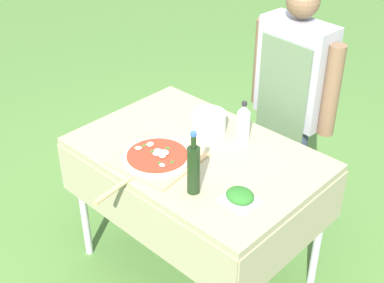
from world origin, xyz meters
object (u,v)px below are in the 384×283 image
at_px(pizza_on_peel, 156,158).
at_px(herb_container, 240,196).
at_px(person_cook, 292,96).
at_px(water_bottle, 243,123).
at_px(prep_table, 197,166).
at_px(oil_bottle, 194,169).
at_px(mixing_tub, 209,123).

bearing_deg(pizza_on_peel, herb_container, -2.50).
relative_size(person_cook, water_bottle, 6.70).
relative_size(person_cook, herb_container, 9.43).
height_order(prep_table, oil_bottle, oil_bottle).
relative_size(herb_container, mixing_tub, 0.90).
distance_m(water_bottle, mixing_tub, 0.20).
distance_m(person_cook, oil_bottle, 0.93).
height_order(person_cook, mixing_tub, person_cook).
xyz_separation_m(person_cook, herb_container, (0.31, -0.83, -0.06)).
bearing_deg(pizza_on_peel, prep_table, 59.40).
distance_m(pizza_on_peel, herb_container, 0.49).
bearing_deg(water_bottle, prep_table, -114.92).
bearing_deg(water_bottle, person_cook, 91.48).
bearing_deg(herb_container, mixing_tub, 145.47).
bearing_deg(person_cook, water_bottle, 96.11).
relative_size(person_cook, oil_bottle, 4.89).
distance_m(person_cook, water_bottle, 0.45).
bearing_deg(prep_table, herb_container, -21.67).
distance_m(oil_bottle, mixing_tub, 0.51).
relative_size(prep_table, person_cook, 0.81).
bearing_deg(prep_table, water_bottle, 65.08).
relative_size(oil_bottle, mixing_tub, 1.73).
relative_size(prep_table, water_bottle, 5.42).
distance_m(prep_table, herb_container, 0.45).
relative_size(oil_bottle, water_bottle, 1.37).
bearing_deg(pizza_on_peel, oil_bottle, -16.51).
relative_size(prep_table, pizza_on_peel, 1.96).
bearing_deg(herb_container, water_bottle, 127.73).
bearing_deg(water_bottle, herb_container, -52.27).
distance_m(person_cook, mixing_tub, 0.53).
xyz_separation_m(prep_table, mixing_tub, (-0.08, 0.17, 0.15)).
distance_m(prep_table, water_bottle, 0.32).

